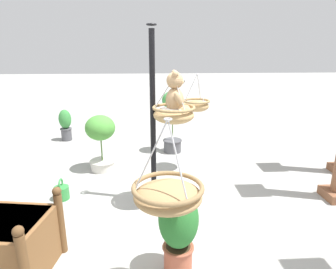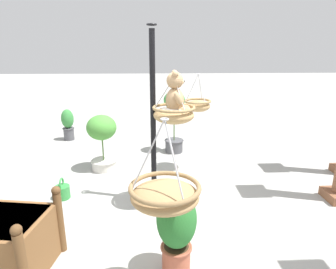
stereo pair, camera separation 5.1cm
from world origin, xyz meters
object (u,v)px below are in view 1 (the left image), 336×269
Objects in this scene: display_pole_central at (153,153)px; potted_plant_bushy_green at (173,118)px; potted_plant_flowering_red at (101,138)px; watering_can at (61,192)px; hanging_basket_with_teddy at (174,114)px; hanging_basket_left_high at (196,105)px; teddy_bear at (176,95)px; hanging_basket_right_low at (168,194)px; wooden_planter_box at (9,244)px; potted_plant_fern_front at (65,124)px; potted_plant_trailing_ivy at (178,228)px.

display_pole_central reaches higher than potted_plant_bushy_green.
watering_can is (0.99, -0.40, -0.47)m from potted_plant_flowering_red.
hanging_basket_with_teddy is 1.23m from hanging_basket_left_high.
hanging_basket_left_high is at bearing 159.43° from teddy_bear.
watering_can is at bearing -22.21° from potted_plant_flowering_red.
hanging_basket_with_teddy is 0.59× the size of potted_plant_flowering_red.
hanging_basket_with_teddy is at bearing -3.95° from potted_plant_bushy_green.
teddy_bear is 0.76× the size of hanging_basket_right_low.
watering_can is at bearing 177.44° from wooden_planter_box.
teddy_bear is 1.44× the size of watering_can.
watering_can is at bearing 13.60° from potted_plant_fern_front.
hanging_basket_left_high is at bearing 19.00° from potted_plant_bushy_green.
hanging_basket_with_teddy is 3.74m from potted_plant_fern_front.
hanging_basket_with_teddy is at bearing 124.98° from wooden_planter_box.
potted_plant_trailing_ivy reaches higher than wooden_planter_box.
hanging_basket_left_high is at bearing 137.92° from wooden_planter_box.
teddy_bear is 1.58m from hanging_basket_right_low.
potted_plant_fern_front reaches higher than watering_can.
display_pole_central is at bearing -120.96° from hanging_basket_with_teddy.
potted_plant_bushy_green is at bearing 151.43° from wooden_planter_box.
potted_plant_bushy_green reaches higher than potted_plant_fern_front.
hanging_basket_left_high reaches higher than potted_plant_flowering_red.
teddy_bear reaches higher than hanging_basket_with_teddy.
hanging_basket_left_high is at bearing 144.65° from display_pole_central.
display_pole_central is 1.38m from potted_plant_flowering_red.
potted_plant_trailing_ivy is 2.06m from watering_can.
watering_can is (-1.34, 0.06, -0.19)m from wooden_planter_box.
potted_plant_bushy_green is 1.47× the size of potted_plant_trailing_ivy.
display_pole_central is at bearing -11.69° from potted_plant_bushy_green.
potted_plant_flowering_red is 1.49m from potted_plant_bushy_green.
potted_plant_bushy_green is (-3.13, 1.71, 0.40)m from wooden_planter_box.
teddy_bear is at bearing 42.51° from potted_plant_flowering_red.
potted_plant_trailing_ivy is at bearing 23.82° from potted_plant_flowering_red.
hanging_basket_left_high reaches higher than watering_can.
hanging_basket_with_teddy is at bearing 36.38° from potted_plant_fern_front.
teddy_bear is 2.25m from wooden_planter_box.
display_pole_central reaches higher than potted_plant_fern_front.
potted_plant_fern_front is (-2.78, -1.91, -0.31)m from display_pole_central.
potted_plant_trailing_ivy reaches higher than potted_plant_fern_front.
hanging_basket_left_high reaches higher than potted_plant_fern_front.
hanging_basket_with_teddy is at bearing -21.62° from hanging_basket_left_high.
hanging_basket_with_teddy is 1.78m from potted_plant_flowering_red.
potted_plant_flowering_red is at bearing -156.18° from potted_plant_trailing_ivy.
teddy_bear is at bearing 81.00° from watering_can.
hanging_basket_left_high is 0.73× the size of potted_plant_trailing_ivy.
potted_plant_bushy_green is (-0.81, 1.24, 0.12)m from potted_plant_flowering_red.
potted_plant_trailing_ivy is at bearing 8.79° from display_pole_central.
potted_plant_flowering_red is at bearing -137.49° from teddy_bear.
hanging_basket_with_teddy is at bearing 173.87° from hanging_basket_right_low.
wooden_planter_box is at bearing 8.34° from potted_plant_fern_front.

